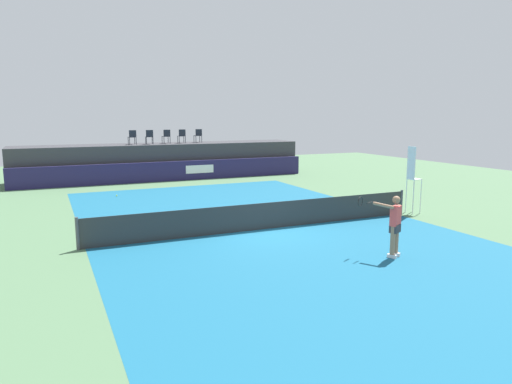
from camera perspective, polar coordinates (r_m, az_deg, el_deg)
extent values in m
plane|color=#4C704C|center=(19.32, -2.83, -2.60)|extent=(48.00, 48.00, 0.00)
cube|color=#16597A|center=(16.64, 1.00, -4.55)|extent=(12.00, 22.00, 0.00)
cube|color=#231E4C|center=(29.13, -10.48, 2.50)|extent=(18.00, 0.20, 1.20)
cube|color=white|center=(29.52, -6.87, 2.80)|extent=(1.80, 0.02, 0.50)
cube|color=#38383D|center=(30.82, -11.32, 3.78)|extent=(18.00, 2.80, 2.20)
cylinder|color=#1E232D|center=(30.41, -14.58, 6.08)|extent=(0.04, 0.04, 0.44)
cylinder|color=#1E232D|center=(30.33, -15.33, 6.04)|extent=(0.04, 0.04, 0.44)
cylinder|color=#1E232D|center=(30.02, -14.41, 6.05)|extent=(0.04, 0.04, 0.44)
cylinder|color=#1E232D|center=(29.93, -15.17, 6.01)|extent=(0.04, 0.04, 0.44)
cube|color=#1E232D|center=(30.16, -14.89, 6.49)|extent=(0.46, 0.46, 0.03)
cube|color=#1E232D|center=(29.95, -14.82, 6.91)|extent=(0.44, 0.05, 0.42)
cylinder|color=#1E232D|center=(30.54, -12.56, 6.17)|extent=(0.04, 0.04, 0.44)
cylinder|color=#1E232D|center=(30.48, -13.32, 6.14)|extent=(0.04, 0.04, 0.44)
cylinder|color=#1E232D|center=(30.14, -12.45, 6.14)|extent=(0.04, 0.04, 0.44)
cylinder|color=#1E232D|center=(30.08, -13.22, 6.10)|extent=(0.04, 0.04, 0.44)
cube|color=#1E232D|center=(30.30, -12.90, 6.58)|extent=(0.47, 0.47, 0.03)
cube|color=#1E232D|center=(30.08, -12.86, 6.99)|extent=(0.44, 0.05, 0.42)
cylinder|color=#1E232D|center=(30.97, -10.67, 6.27)|extent=(0.04, 0.04, 0.44)
cylinder|color=#1E232D|center=(30.85, -11.39, 6.24)|extent=(0.04, 0.04, 0.44)
cylinder|color=#1E232D|center=(30.59, -10.44, 6.24)|extent=(0.04, 0.04, 0.44)
cylinder|color=#1E232D|center=(30.47, -11.16, 6.21)|extent=(0.04, 0.04, 0.44)
cube|color=#1E232D|center=(30.71, -10.93, 6.68)|extent=(0.47, 0.47, 0.03)
cube|color=#1E232D|center=(30.50, -10.82, 7.09)|extent=(0.44, 0.06, 0.42)
cylinder|color=#1E232D|center=(31.30, -8.80, 6.36)|extent=(0.04, 0.04, 0.44)
cylinder|color=#1E232D|center=(31.20, -9.53, 6.33)|extent=(0.04, 0.04, 0.44)
cylinder|color=#1E232D|center=(30.91, -8.62, 6.32)|extent=(0.04, 0.04, 0.44)
cylinder|color=#1E232D|center=(30.81, -9.35, 6.30)|extent=(0.04, 0.04, 0.44)
cube|color=#1E232D|center=(31.04, -9.08, 6.76)|extent=(0.45, 0.45, 0.03)
cube|color=#1E232D|center=(30.83, -9.00, 7.16)|extent=(0.44, 0.03, 0.42)
cylinder|color=#1E232D|center=(31.80, -6.89, 6.44)|extent=(0.04, 0.04, 0.44)
cylinder|color=#1E232D|center=(31.66, -7.58, 6.42)|extent=(0.04, 0.04, 0.44)
cylinder|color=#1E232D|center=(31.42, -6.64, 6.41)|extent=(0.04, 0.04, 0.44)
cylinder|color=#1E232D|center=(31.28, -7.34, 6.39)|extent=(0.04, 0.04, 0.44)
cube|color=#1E232D|center=(31.53, -7.12, 6.84)|extent=(0.46, 0.46, 0.03)
cube|color=#1E232D|center=(31.32, -7.00, 7.24)|extent=(0.44, 0.04, 0.42)
cylinder|color=white|center=(20.32, 19.46, -0.53)|extent=(0.04, 0.04, 1.40)
cylinder|color=white|center=(20.61, 18.68, -0.36)|extent=(0.04, 0.04, 1.40)
cylinder|color=white|center=(20.04, 18.64, -0.62)|extent=(0.04, 0.04, 1.40)
cylinder|color=white|center=(20.33, 17.85, -0.44)|extent=(0.04, 0.04, 1.40)
cube|color=white|center=(20.22, 18.76, 1.51)|extent=(0.45, 0.45, 0.03)
cube|color=white|center=(20.00, 18.44, 3.41)|extent=(0.03, 0.44, 1.33)
cube|color=#2D2D2D|center=(16.53, 1.00, -2.96)|extent=(12.40, 0.02, 0.95)
cylinder|color=#4C4C51|center=(15.02, -20.97, -4.76)|extent=(0.10, 0.10, 1.00)
cylinder|color=#4C4C51|center=(19.94, 17.32, -1.18)|extent=(0.10, 0.10, 1.00)
cube|color=white|center=(14.14, 16.64, -7.28)|extent=(0.22, 0.29, 0.10)
cylinder|color=#997051|center=(14.02, 16.72, -5.48)|extent=(0.14, 0.14, 0.82)
cube|color=white|center=(13.93, 16.25, -7.52)|extent=(0.22, 0.29, 0.10)
cylinder|color=#997051|center=(13.80, 16.34, -5.69)|extent=(0.14, 0.14, 0.82)
cube|color=#333338|center=(13.83, 16.60, -4.26)|extent=(0.40, 0.35, 0.24)
cube|color=#E54C47|center=(13.75, 16.67, -2.80)|extent=(0.41, 0.34, 0.56)
sphere|color=#997051|center=(13.67, 16.76, -0.91)|extent=(0.22, 0.22, 0.22)
cylinder|color=#997051|center=(13.98, 17.04, -2.71)|extent=(0.09, 0.09, 0.60)
cylinder|color=#997051|center=(13.58, 15.29, -1.58)|extent=(0.35, 0.58, 0.14)
cylinder|color=black|center=(13.74, 13.69, -1.28)|extent=(0.28, 0.16, 0.03)
torus|color=black|center=(13.87, 12.61, -1.14)|extent=(0.28, 0.16, 0.30)
sphere|color=#D8EA33|center=(24.31, -16.64, -0.42)|extent=(0.07, 0.07, 0.07)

